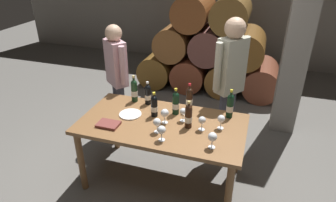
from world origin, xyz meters
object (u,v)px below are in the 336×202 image
Objects in this scene: dining_table at (162,130)px; wine_glass_5 at (202,121)px; wine_glass_3 at (221,119)px; wine_glass_6 at (157,123)px; wine_glass_0 at (165,113)px; wine_glass_1 at (162,130)px; serving_plate at (130,114)px; taster_seated_left at (117,73)px; wine_bottle_3 at (230,105)px; wine_glass_4 at (183,112)px; wine_bottle_4 at (188,116)px; wine_bottle_5 at (189,99)px; wine_bottle_6 at (134,90)px; wine_bottle_1 at (154,106)px; sommelier_presenting at (230,77)px; wine_bottle_2 at (148,94)px; tasting_notebook at (108,124)px; wine_glass_2 at (212,137)px; wine_bottle_0 at (176,103)px.

wine_glass_5 is at bearing -0.90° from dining_table.
wine_glass_6 is (-0.58, -0.26, 0.00)m from wine_glass_3.
wine_glass_0 reaches higher than wine_glass_1.
taster_seated_left reaches higher than serving_plate.
wine_glass_6 is at bearing -140.84° from wine_bottle_3.
wine_bottle_3 reaches higher than wine_glass_3.
wine_glass_3 is at bearing -3.66° from wine_glass_4.
wine_bottle_4 is 0.94× the size of wine_bottle_5.
wine_bottle_6 is 0.60m from wine_glass_0.
wine_bottle_3 is at bearing 27.44° from wine_glass_4.
wine_bottle_1 is 0.87× the size of wine_bottle_6.
wine_bottle_5 is 2.00× the size of wine_glass_0.
wine_bottle_2 is at bearing -154.44° from sommelier_presenting.
wine_bottle_2 is at bearing 179.28° from wine_bottle_3.
wine_glass_1 is 0.14m from wine_glass_6.
tasting_notebook is (-0.04, -0.57, -0.12)m from wine_bottle_6.
wine_glass_0 is 1.05× the size of wine_glass_3.
serving_plate is at bearing -54.31° from taster_seated_left.
wine_glass_4 is at bearing -21.20° from wine_bottle_6.
dining_table is 0.46m from wine_glass_5.
dining_table is 5.42× the size of wine_bottle_5.
wine_bottle_3 is at bearing 82.93° from wine_glass_2.
serving_plate is at bearing -143.17° from sommelier_presenting.
wine_bottle_1 reaches higher than wine_glass_4.
wine_glass_1 reaches higher than wine_glass_6.
wine_bottle_1 is 0.46m from wine_glass_1.
serving_plate is (-0.25, -0.06, -0.11)m from wine_bottle_1.
wine_bottle_2 is 0.96m from sommelier_presenting.
wine_bottle_4 reaches higher than wine_glass_5.
taster_seated_left is (-1.28, 0.73, 0.06)m from wine_glass_5.
tasting_notebook is (-0.58, -0.44, -0.12)m from wine_bottle_0.
wine_bottle_6 reaches higher than wine_bottle_1.
wine_bottle_3 is 2.17× the size of wine_glass_4.
wine_bottle_1 is 1.86× the size of wine_glass_3.
wine_glass_1 is at bearing -130.85° from wine_bottle_3.
dining_table is 0.20m from wine_glass_0.
dining_table is at bearing -40.71° from wine_bottle_1.
wine_glass_1 is at bearing -35.49° from serving_plate.
wine_bottle_1 is at bearing 146.81° from wine_glass_0.
dining_table is 1.10× the size of taster_seated_left.
sommelier_presenting reaches higher than wine_glass_6.
wine_glass_1 is at bearing -176.29° from wine_glass_2.
wine_bottle_4 reaches higher than wine_glass_6.
wine_bottle_3 is 0.83m from wine_glass_1.
wine_bottle_4 is at bearing 15.78° from tasting_notebook.
wine_bottle_4 is (-0.36, -0.33, -0.01)m from wine_bottle_3.
dining_table is 0.62m from wine_bottle_6.
wine_bottle_6 is at bearing 158.80° from wine_glass_4.
serving_plate is (-0.96, -0.03, -0.10)m from wine_glass_3.
wine_glass_2 is 1.06× the size of wine_glass_5.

